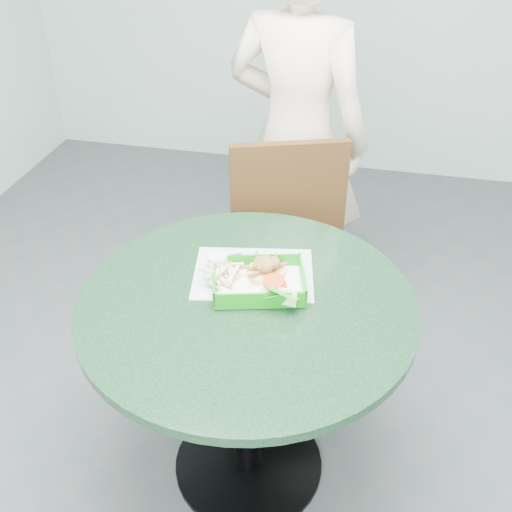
% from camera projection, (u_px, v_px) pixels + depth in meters
% --- Properties ---
extents(floor, '(4.00, 5.00, 0.02)m').
position_uv_depth(floor, '(249.00, 464.00, 2.18)').
color(floor, '#303335').
rests_on(floor, ground).
extents(cafe_table, '(0.99, 0.99, 0.75)m').
position_uv_depth(cafe_table, '(247.00, 347.00, 1.84)').
color(cafe_table, black).
rests_on(cafe_table, floor).
extents(dining_chair, '(0.46, 0.46, 0.93)m').
position_uv_depth(dining_chair, '(282.00, 247.00, 2.38)').
color(dining_chair, '#331E15').
rests_on(dining_chair, floor).
extents(diner_person, '(0.78, 0.60, 1.89)m').
position_uv_depth(diner_person, '(298.00, 115.00, 2.43)').
color(diner_person, beige).
rests_on(diner_person, floor).
extents(placemat, '(0.40, 0.33, 0.00)m').
position_uv_depth(placemat, '(253.00, 279.00, 1.85)').
color(placemat, silver).
rests_on(placemat, cafe_table).
extents(food_basket, '(0.27, 0.19, 0.05)m').
position_uv_depth(food_basket, '(259.00, 289.00, 1.78)').
color(food_basket, '#0F8D0F').
rests_on(food_basket, placemat).
extents(crab_sandwich, '(0.12, 0.12, 0.07)m').
position_uv_depth(crab_sandwich, '(269.00, 273.00, 1.79)').
color(crab_sandwich, '#F1B156').
rests_on(crab_sandwich, food_basket).
extents(fries_pile, '(0.11, 0.12, 0.04)m').
position_uv_depth(fries_pile, '(228.00, 272.00, 1.82)').
color(fries_pile, beige).
rests_on(fries_pile, food_basket).
extents(sauce_ramekin, '(0.06, 0.06, 0.04)m').
position_uv_depth(sauce_ramekin, '(226.00, 259.00, 1.85)').
color(sauce_ramekin, white).
rests_on(sauce_ramekin, food_basket).
extents(garnish_cup, '(0.11, 0.11, 0.05)m').
position_uv_depth(garnish_cup, '(272.00, 297.00, 1.71)').
color(garnish_cup, white).
rests_on(garnish_cup, food_basket).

